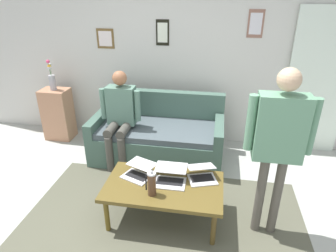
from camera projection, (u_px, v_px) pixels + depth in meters
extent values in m
plane|color=#A7A9A1|center=(149.00, 233.00, 2.97)|extent=(7.68, 7.68, 0.00)
cube|color=#535342|center=(162.00, 224.00, 3.08)|extent=(2.95, 1.89, 0.01)
cube|color=silver|center=(181.00, 54.00, 4.35)|extent=(7.04, 0.10, 2.70)
cube|color=brown|center=(105.00, 39.00, 4.39)|extent=(0.26, 0.02, 0.29)
cube|color=silver|center=(105.00, 39.00, 4.39)|extent=(0.20, 0.00, 0.22)
cube|color=#895D4E|center=(256.00, 24.00, 3.95)|extent=(0.21, 0.02, 0.36)
cube|color=silver|center=(256.00, 24.00, 3.95)|extent=(0.16, 0.00, 0.28)
cube|color=black|center=(163.00, 33.00, 4.21)|extent=(0.19, 0.02, 0.36)
cube|color=silver|center=(162.00, 33.00, 4.21)|extent=(0.14, 0.00, 0.27)
cube|color=silver|center=(317.00, 84.00, 4.11)|extent=(0.82, 0.05, 2.05)
sphere|color=tan|center=(295.00, 84.00, 4.12)|extent=(0.06, 0.06, 0.06)
cube|color=#425E52|center=(158.00, 144.00, 4.22)|extent=(1.81, 0.90, 0.42)
cube|color=#475358|center=(157.00, 129.00, 4.10)|extent=(1.57, 0.82, 0.08)
cube|color=#425E52|center=(163.00, 106.00, 4.37)|extent=(1.81, 0.14, 0.46)
cube|color=#425E52|center=(219.00, 129.00, 3.96)|extent=(0.12, 0.90, 0.20)
cube|color=#425E52|center=(100.00, 120.00, 4.22)|extent=(0.12, 0.90, 0.20)
cube|color=brown|center=(164.00, 186.00, 3.00)|extent=(1.20, 0.69, 0.04)
cylinder|color=#503F1C|center=(213.00, 228.00, 2.77)|extent=(0.05, 0.05, 0.39)
cylinder|color=brown|center=(107.00, 215.00, 2.93)|extent=(0.05, 0.05, 0.39)
cylinder|color=brown|center=(215.00, 193.00, 3.25)|extent=(0.05, 0.05, 0.39)
cylinder|color=brown|center=(123.00, 183.00, 3.41)|extent=(0.05, 0.05, 0.39)
cube|color=silver|center=(136.00, 177.00, 3.11)|extent=(0.35, 0.30, 0.01)
cube|color=black|center=(137.00, 175.00, 3.12)|extent=(0.27, 0.21, 0.00)
cube|color=silver|center=(142.00, 164.00, 3.14)|extent=(0.34, 0.29, 0.01)
cube|color=black|center=(142.00, 164.00, 3.14)|extent=(0.31, 0.26, 0.00)
cube|color=silver|center=(202.00, 180.00, 3.06)|extent=(0.34, 0.30, 0.01)
cube|color=black|center=(202.00, 178.00, 3.07)|extent=(0.27, 0.20, 0.00)
cube|color=silver|center=(201.00, 167.00, 3.09)|extent=(0.33, 0.28, 0.06)
cube|color=black|center=(201.00, 167.00, 3.09)|extent=(0.30, 0.25, 0.05)
cube|color=silver|center=(170.00, 183.00, 3.01)|extent=(0.33, 0.23, 0.01)
cube|color=black|center=(170.00, 181.00, 3.02)|extent=(0.28, 0.14, 0.00)
cube|color=silver|center=(171.00, 167.00, 3.06)|extent=(0.33, 0.22, 0.01)
cube|color=#B5CDF1|center=(171.00, 168.00, 3.06)|extent=(0.30, 0.20, 0.00)
cylinder|color=#4C3323|center=(152.00, 185.00, 2.81)|extent=(0.08, 0.08, 0.23)
cylinder|color=#B7B7BC|center=(152.00, 174.00, 2.75)|extent=(0.08, 0.08, 0.02)
sphere|color=#B2B2B7|center=(151.00, 172.00, 2.74)|extent=(0.03, 0.03, 0.03)
cube|color=black|center=(146.00, 183.00, 2.81)|extent=(0.01, 0.01, 0.16)
cube|color=#B17A59|center=(58.00, 114.00, 4.70)|extent=(0.42, 0.32, 0.82)
cylinder|color=#A2A0A8|center=(53.00, 83.00, 4.48)|extent=(0.10, 0.10, 0.23)
cylinder|color=#3D7038|center=(51.00, 70.00, 4.42)|extent=(0.03, 0.01, 0.16)
sphere|color=silver|center=(50.00, 64.00, 4.39)|extent=(0.04, 0.04, 0.04)
cylinder|color=#3D7038|center=(50.00, 71.00, 4.38)|extent=(0.02, 0.01, 0.15)
sphere|color=yellow|center=(49.00, 66.00, 4.35)|extent=(0.05, 0.05, 0.05)
cylinder|color=#3D7038|center=(50.00, 72.00, 4.39)|extent=(0.02, 0.01, 0.13)
sphere|color=silver|center=(49.00, 67.00, 4.36)|extent=(0.05, 0.05, 0.05)
cylinder|color=#3D7038|center=(49.00, 69.00, 4.37)|extent=(0.02, 0.01, 0.22)
sphere|color=#E74671|center=(48.00, 61.00, 4.32)|extent=(0.05, 0.05, 0.05)
cylinder|color=#524D45|center=(276.00, 197.00, 2.83)|extent=(0.09, 0.09, 0.85)
cylinder|color=#524D45|center=(260.00, 195.00, 2.85)|extent=(0.09, 0.09, 0.85)
cube|color=slate|center=(281.00, 128.00, 2.53)|extent=(0.43, 0.19, 0.60)
cylinder|color=slate|center=(312.00, 127.00, 2.48)|extent=(0.08, 0.08, 0.51)
cylinder|color=slate|center=(251.00, 123.00, 2.55)|extent=(0.08, 0.08, 0.51)
sphere|color=tan|center=(289.00, 80.00, 2.34)|extent=(0.19, 0.19, 0.19)
cylinder|color=#47453E|center=(122.00, 155.00, 3.86)|extent=(0.10, 0.10, 0.50)
cylinder|color=#47453E|center=(110.00, 154.00, 3.88)|extent=(0.10, 0.10, 0.50)
cylinder|color=#47453E|center=(125.00, 129.00, 3.89)|extent=(0.12, 0.40, 0.12)
cylinder|color=#47453E|center=(112.00, 128.00, 3.92)|extent=(0.12, 0.40, 0.12)
cube|color=slate|center=(121.00, 105.00, 3.95)|extent=(0.37, 0.20, 0.52)
cylinder|color=slate|center=(138.00, 106.00, 3.86)|extent=(0.08, 0.08, 0.42)
cylinder|color=slate|center=(103.00, 104.00, 3.93)|extent=(0.08, 0.08, 0.42)
sphere|color=#986142|center=(120.00, 78.00, 3.79)|extent=(0.19, 0.19, 0.19)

